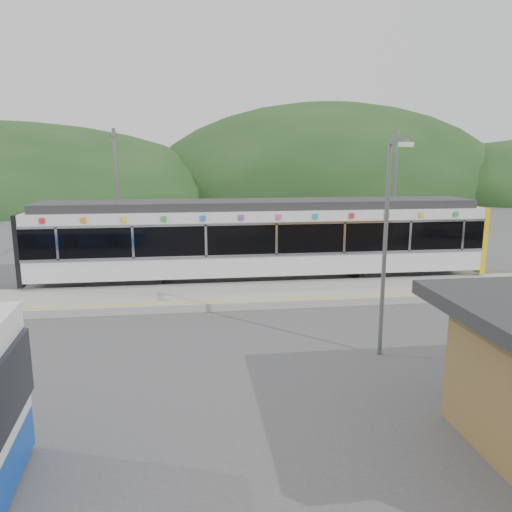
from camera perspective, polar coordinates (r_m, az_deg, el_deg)
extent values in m
plane|color=#4C4C4F|center=(17.55, 4.48, -7.70)|extent=(120.00, 120.00, 0.00)
ellipsoid|color=#1E3D19|center=(73.09, 8.05, 6.82)|extent=(52.00, 39.00, 26.00)
cube|color=#9E9E99|center=(20.59, 2.59, -4.33)|extent=(26.00, 3.20, 0.30)
cube|color=yellow|center=(19.32, 3.27, -4.92)|extent=(26.00, 0.10, 0.01)
cube|color=black|center=(23.04, -14.51, -2.59)|extent=(3.20, 2.20, 0.56)
cube|color=black|center=(24.61, 14.43, -1.70)|extent=(3.20, 2.20, 0.56)
cube|color=silver|center=(22.91, 0.46, -0.40)|extent=(20.00, 2.90, 0.92)
cube|color=black|center=(22.70, 0.46, 2.53)|extent=(20.00, 2.96, 1.45)
cube|color=silver|center=(21.35, 1.02, 0.12)|extent=(20.00, 0.05, 0.10)
cube|color=silver|center=(21.13, 1.03, 3.71)|extent=(20.00, 0.05, 0.10)
cube|color=silver|center=(22.57, 0.46, 4.91)|extent=(20.00, 2.90, 0.45)
cube|color=#2D2D30|center=(22.53, 0.47, 5.93)|extent=(19.40, 2.50, 0.36)
cube|color=yellow|center=(26.13, 23.03, 2.07)|extent=(0.24, 2.92, 3.00)
cube|color=black|center=(23.59, -24.63, 1.02)|extent=(0.20, 2.92, 3.00)
cube|color=silver|center=(21.68, -21.80, 1.28)|extent=(0.10, 0.05, 1.35)
cube|color=silver|center=(21.14, -13.90, 1.52)|extent=(0.10, 0.05, 1.35)
cube|color=silver|center=(21.01, -5.74, 1.75)|extent=(0.10, 0.05, 1.35)
cube|color=silver|center=(21.31, 2.35, 1.93)|extent=(0.10, 0.05, 1.35)
cube|color=silver|center=(22.02, 10.07, 2.07)|extent=(0.10, 0.05, 1.35)
cube|color=silver|center=(23.10, 17.19, 2.17)|extent=(0.10, 0.05, 1.35)
cube|color=silver|center=(24.24, 22.58, 2.22)|extent=(0.10, 0.05, 1.35)
cube|color=red|center=(21.69, -23.26, 3.73)|extent=(0.22, 0.04, 0.22)
cube|color=orange|center=(21.31, -19.11, 3.90)|extent=(0.22, 0.04, 0.22)
cube|color=yellow|center=(21.05, -14.83, 4.07)|extent=(0.22, 0.04, 0.22)
cube|color=green|center=(20.90, -10.47, 4.21)|extent=(0.22, 0.04, 0.22)
cube|color=blue|center=(20.88, -6.07, 4.33)|extent=(0.22, 0.04, 0.22)
cube|color=purple|center=(20.98, -1.68, 4.42)|extent=(0.22, 0.04, 0.22)
cube|color=#E54C8C|center=(21.20, 2.64, 4.49)|extent=(0.22, 0.04, 0.22)
cube|color=#19A5A5|center=(21.54, 6.84, 4.53)|extent=(0.22, 0.04, 0.22)
cube|color=red|center=(21.99, 10.90, 4.54)|extent=(0.22, 0.04, 0.22)
cube|color=orange|center=(22.54, 14.77, 4.54)|extent=(0.22, 0.04, 0.22)
cube|color=yellow|center=(23.19, 18.45, 4.51)|extent=(0.22, 0.04, 0.22)
cube|color=green|center=(23.93, 21.91, 4.47)|extent=(0.22, 0.04, 0.22)
cylinder|color=slate|center=(25.15, -15.55, 5.91)|extent=(0.18, 0.18, 7.00)
cube|color=slate|center=(24.27, -16.21, 13.03)|extent=(0.08, 1.80, 0.08)
cylinder|color=slate|center=(27.03, 15.48, 6.27)|extent=(0.18, 0.18, 7.00)
cube|color=slate|center=(26.22, 16.54, 12.86)|extent=(0.08, 1.80, 0.08)
cylinder|color=slate|center=(14.51, 14.49, 0.57)|extent=(0.12, 0.12, 6.20)
cube|color=slate|center=(13.84, 15.85, 12.47)|extent=(0.16, 1.04, 0.12)
cube|color=silver|center=(13.42, 16.63, 12.12)|extent=(0.36, 0.19, 0.12)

